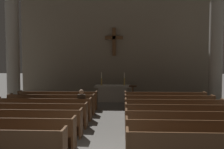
{
  "coord_description": "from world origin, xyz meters",
  "views": [
    {
      "loc": [
        0.66,
        -5.57,
        2.56
      ],
      "look_at": [
        0.0,
        8.12,
        1.73
      ],
      "focal_mm": 38.87,
      "sensor_mm": 36.0,
      "label": 1
    }
  ],
  "objects": [
    {
      "name": "column_right_second",
      "position": [
        5.86,
        8.44,
        3.14
      ],
      "size": [
        1.12,
        1.12,
        6.44
      ],
      "color": "#9E998E",
      "rests_on": "ground"
    },
    {
      "name": "pew_right_row_5",
      "position": [
        2.75,
        4.49,
        0.48
      ],
      "size": [
        4.08,
        0.5,
        0.95
      ],
      "color": "brown",
      "rests_on": "ground"
    },
    {
      "name": "pew_left_row_4",
      "position": [
        -2.75,
        3.36,
        0.48
      ],
      "size": [
        4.08,
        0.5,
        0.95
      ],
      "color": "brown",
      "rests_on": "ground"
    },
    {
      "name": "candlestick_right",
      "position": [
        0.7,
        9.2,
        1.27
      ],
      "size": [
        0.16,
        0.16,
        0.79
      ],
      "color": "#B79338",
      "rests_on": "altar"
    },
    {
      "name": "pew_right_row_6",
      "position": [
        2.75,
        5.62,
        0.48
      ],
      "size": [
        4.08,
        0.5,
        0.95
      ],
      "color": "brown",
      "rests_on": "ground"
    },
    {
      "name": "pew_right_row_4",
      "position": [
        2.75,
        3.36,
        0.48
      ],
      "size": [
        4.08,
        0.5,
        0.95
      ],
      "color": "brown",
      "rests_on": "ground"
    },
    {
      "name": "pew_left_row_7",
      "position": [
        -2.75,
        6.76,
        0.48
      ],
      "size": [
        4.08,
        0.5,
        0.95
      ],
      "color": "brown",
      "rests_on": "ground"
    },
    {
      "name": "lectern",
      "position": [
        1.18,
        8.0,
        0.55
      ],
      "size": [
        0.44,
        0.36,
        1.15
      ],
      "color": "brown",
      "rests_on": "ground"
    },
    {
      "name": "pew_left_row_2",
      "position": [
        -2.75,
        1.09,
        0.48
      ],
      "size": [
        4.08,
        0.5,
        0.95
      ],
      "color": "brown",
      "rests_on": "ground"
    },
    {
      "name": "pew_left_row_3",
      "position": [
        -2.75,
        2.23,
        0.48
      ],
      "size": [
        4.08,
        0.5,
        0.95
      ],
      "color": "brown",
      "rests_on": "ground"
    },
    {
      "name": "altar",
      "position": [
        0.0,
        9.2,
        0.53
      ],
      "size": [
        2.2,
        0.9,
        1.01
      ],
      "color": "#A8A399",
      "rests_on": "ground"
    },
    {
      "name": "pew_right_row_2",
      "position": [
        2.75,
        1.09,
        0.48
      ],
      "size": [
        4.08,
        0.5,
        0.95
      ],
      "color": "brown",
      "rests_on": "ground"
    },
    {
      "name": "pew_left_row_5",
      "position": [
        -2.75,
        4.49,
        0.48
      ],
      "size": [
        4.08,
        0.5,
        0.95
      ],
      "color": "brown",
      "rests_on": "ground"
    },
    {
      "name": "candlestick_left",
      "position": [
        -0.7,
        9.2,
        1.27
      ],
      "size": [
        0.16,
        0.16,
        0.79
      ],
      "color": "#B79338",
      "rests_on": "altar"
    },
    {
      "name": "pew_right_row_7",
      "position": [
        2.75,
        6.76,
        0.48
      ],
      "size": [
        4.08,
        0.5,
        0.95
      ],
      "color": "brown",
      "rests_on": "ground"
    },
    {
      "name": "pew_right_row_3",
      "position": [
        2.75,
        2.23,
        0.48
      ],
      "size": [
        4.08,
        0.5,
        0.95
      ],
      "color": "brown",
      "rests_on": "ground"
    },
    {
      "name": "pew_left_row_6",
      "position": [
        -2.75,
        5.62,
        0.48
      ],
      "size": [
        4.08,
        0.5,
        0.95
      ],
      "color": "brown",
      "rests_on": "ground"
    },
    {
      "name": "apse_with_cross",
      "position": [
        0.0,
        11.26,
        3.45
      ],
      "size": [
        12.92,
        0.48,
        6.89
      ],
      "color": "gray",
      "rests_on": "ground"
    },
    {
      "name": "column_left_second",
      "position": [
        -5.86,
        8.44,
        3.14
      ],
      "size": [
        1.12,
        1.12,
        6.44
      ],
      "color": "#9E998E",
      "rests_on": "ground"
    },
    {
      "name": "lone_worshipper",
      "position": [
        -1.11,
        4.53,
        0.69
      ],
      "size": [
        0.32,
        0.43,
        1.32
      ],
      "color": "#26262B",
      "rests_on": "ground"
    }
  ]
}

